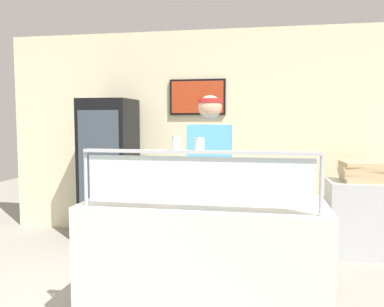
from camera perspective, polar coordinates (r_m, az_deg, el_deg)
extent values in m
plane|color=gray|center=(3.81, 3.21, -19.06)|extent=(12.00, 12.00, 0.00)
cube|color=beige|center=(5.22, 5.65, 2.73)|extent=(6.15, 0.08, 2.70)
cube|color=black|center=(5.21, 0.80, 8.10)|extent=(0.73, 0.04, 0.46)
cube|color=#B23819|center=(5.19, 0.76, 8.11)|extent=(0.68, 0.01, 0.41)
cube|color=silver|center=(3.06, 1.76, -15.62)|extent=(1.75, 0.76, 0.95)
cylinder|color=#B2B5BC|center=(2.81, -15.01, -3.39)|extent=(0.02, 0.02, 0.40)
cylinder|color=#B2B5BC|center=(2.57, 18.05, -4.24)|extent=(0.02, 0.02, 0.40)
cube|color=silver|center=(2.58, 0.74, -3.96)|extent=(1.49, 0.01, 0.32)
cube|color=#B2B5BC|center=(2.56, 0.75, 0.23)|extent=(1.55, 0.06, 0.02)
cylinder|color=#9EA0A8|center=(3.02, 2.01, -6.36)|extent=(0.45, 0.45, 0.01)
cylinder|color=tan|center=(3.02, 2.01, -6.08)|extent=(0.43, 0.43, 0.02)
cylinder|color=gold|center=(3.02, 2.01, -5.86)|extent=(0.37, 0.37, 0.01)
cube|color=#ADAFB7|center=(3.00, 1.69, -5.81)|extent=(0.08, 0.28, 0.01)
cylinder|color=white|center=(2.58, -2.30, 1.34)|extent=(0.06, 0.06, 0.08)
cylinder|color=white|center=(2.58, -2.30, 1.09)|extent=(0.05, 0.05, 0.05)
cylinder|color=silver|center=(2.58, -2.30, 2.40)|extent=(0.05, 0.05, 0.02)
cylinder|color=white|center=(2.55, 1.10, 1.19)|extent=(0.06, 0.06, 0.07)
cylinder|color=red|center=(2.55, 1.10, 0.96)|extent=(0.05, 0.05, 0.04)
cylinder|color=silver|center=(2.55, 1.10, 2.13)|extent=(0.06, 0.06, 0.02)
cylinder|color=#23232D|center=(3.70, 0.79, -11.93)|extent=(0.13, 0.13, 0.95)
cylinder|color=#23232D|center=(3.67, 4.26, -12.08)|extent=(0.13, 0.13, 0.95)
cube|color=#4C9EE5|center=(3.54, 2.56, -0.31)|extent=(0.38, 0.21, 0.55)
sphere|color=tan|center=(3.53, 2.59, 6.66)|extent=(0.21, 0.21, 0.21)
cylinder|color=red|center=(3.53, 2.59, 7.60)|extent=(0.21, 0.21, 0.04)
cylinder|color=tan|center=(3.31, 5.13, -2.34)|extent=(0.08, 0.34, 0.08)
cube|color=black|center=(5.18, -11.76, -2.36)|extent=(0.61, 0.64, 1.80)
cube|color=#38424C|center=(4.87, -13.22, -2.41)|extent=(0.51, 0.02, 1.44)
cylinder|color=red|center=(5.03, -14.53, -1.58)|extent=(0.06, 0.06, 0.20)
cylinder|color=blue|center=(5.00, -13.63, -1.61)|extent=(0.06, 0.06, 0.20)
cylinder|color=blue|center=(4.96, -12.72, -1.64)|extent=(0.06, 0.06, 0.20)
cylinder|color=green|center=(4.93, -11.80, -1.66)|extent=(0.06, 0.06, 0.20)
cylinder|color=green|center=(4.90, -10.86, -1.69)|extent=(0.06, 0.06, 0.20)
cube|color=#B7BABF|center=(4.96, 22.89, -8.56)|extent=(0.70, 0.55, 0.85)
cube|color=tan|center=(4.88, 23.23, -3.44)|extent=(0.42, 0.42, 0.04)
cube|color=tan|center=(4.87, 23.04, -2.92)|extent=(0.41, 0.41, 0.04)
cube|color=tan|center=(4.86, 23.01, -2.39)|extent=(0.42, 0.42, 0.04)
cube|color=tan|center=(4.86, 22.99, -1.87)|extent=(0.42, 0.42, 0.04)
cube|color=tan|center=(4.86, 23.16, -1.34)|extent=(0.44, 0.44, 0.04)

